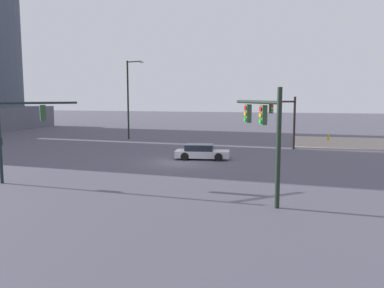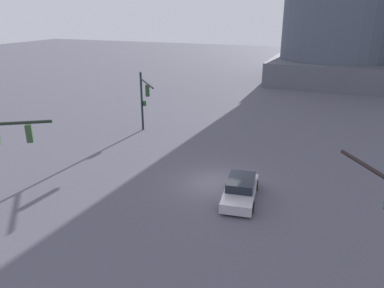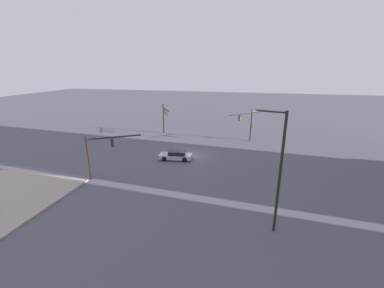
# 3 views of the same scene
# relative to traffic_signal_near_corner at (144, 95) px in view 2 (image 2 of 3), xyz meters

# --- Properties ---
(ground_plane) EXTENTS (188.43, 188.43, 0.00)m
(ground_plane) POSITION_rel_traffic_signal_near_corner_xyz_m (8.97, -7.36, -3.38)
(ground_plane) COLOR #53505E
(traffic_signal_near_corner) EXTENTS (3.06, 3.75, 5.21)m
(traffic_signal_near_corner) POSITION_rel_traffic_signal_near_corner_xyz_m (0.00, 0.00, 0.00)
(traffic_signal_near_corner) COLOR black
(traffic_signal_near_corner) RESTS_ON ground
(sedan_car_approaching) EXTENTS (2.26, 4.50, 1.21)m
(sedan_car_approaching) POSITION_rel_traffic_signal_near_corner_xyz_m (10.80, -8.64, -2.81)
(sedan_car_approaching) COLOR #B1ADB7
(sedan_car_approaching) RESTS_ON ground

